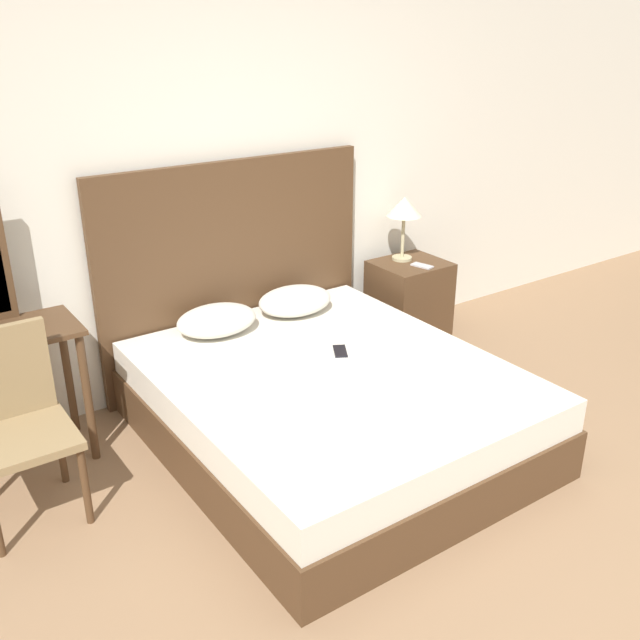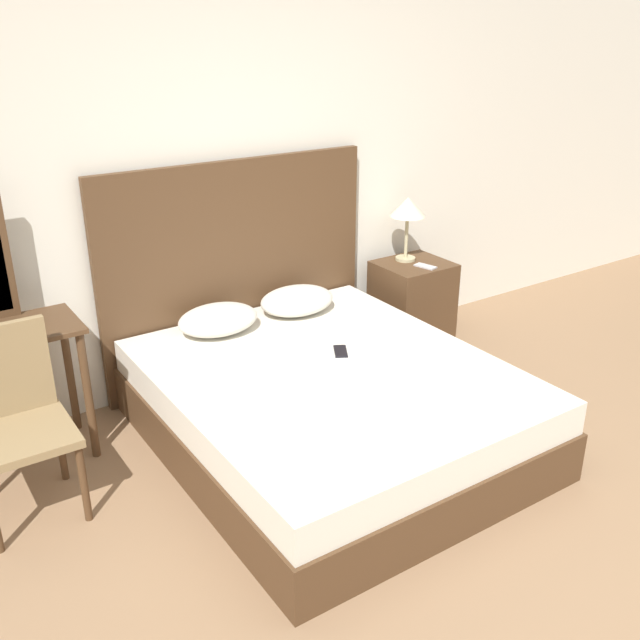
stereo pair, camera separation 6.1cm
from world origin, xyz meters
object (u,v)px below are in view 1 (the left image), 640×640
table_lamp (404,210)px  phone_on_nightstand (422,266)px  chair (14,415)px  bed (331,406)px  phone_on_bed (340,351)px  nightstand (409,302)px

table_lamp → phone_on_nightstand: table_lamp is taller
chair → bed: bearing=-13.6°
phone_on_bed → nightstand: nightstand is taller
phone_on_nightstand → bed: bearing=-151.9°
bed → phone_on_bed: (0.17, 0.14, 0.23)m
bed → table_lamp: 1.68m
phone_on_bed → phone_on_nightstand: size_ratio=1.01×
table_lamp → chair: (-2.76, -0.50, -0.45)m
phone_on_nightstand → chair: (-2.78, -0.30, -0.10)m
chair → nightstand: bearing=8.5°
phone_on_bed → bed: bearing=-139.4°
phone_on_bed → chair: chair is taller
phone_on_bed → nightstand: bearing=30.6°
phone_on_bed → chair: size_ratio=0.18×
nightstand → table_lamp: 0.67m
bed → table_lamp: (1.24, 0.87, 0.74)m
phone_on_bed → phone_on_nightstand: phone_on_nightstand is taller
chair → table_lamp: bearing=10.3°
bed → phone_on_nightstand: phone_on_nightstand is taller
bed → chair: (-1.52, 0.37, 0.28)m
chair → phone_on_nightstand: bearing=6.2°
phone_on_bed → phone_on_nightstand: bearing=25.9°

